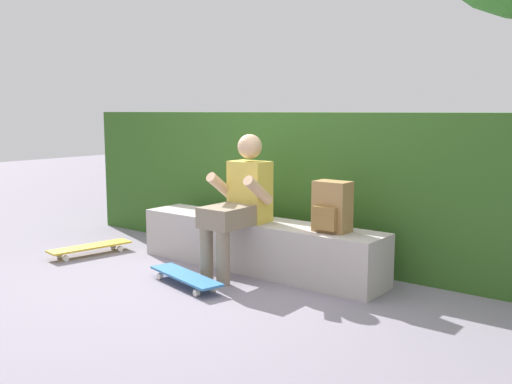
% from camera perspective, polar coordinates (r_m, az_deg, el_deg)
% --- Properties ---
extents(ground_plane, '(24.00, 24.00, 0.00)m').
position_cam_1_polar(ground_plane, '(4.86, -2.45, -8.53)').
color(ground_plane, gray).
extents(bench_main, '(2.37, 0.45, 0.44)m').
position_cam_1_polar(bench_main, '(5.06, 0.10, -5.26)').
color(bench_main, '#B4ABA7').
rests_on(bench_main, ground).
extents(person_skater, '(0.49, 0.62, 1.19)m').
position_cam_1_polar(person_skater, '(4.84, -1.67, -0.82)').
color(person_skater, gold).
rests_on(person_skater, ground).
extents(skateboard_near_person, '(0.82, 0.39, 0.09)m').
position_cam_1_polar(skateboard_near_person, '(4.67, -7.00, -8.31)').
color(skateboard_near_person, teal).
rests_on(skateboard_near_person, ground).
extents(skateboard_beside_bench, '(0.34, 0.82, 0.09)m').
position_cam_1_polar(skateboard_beside_bench, '(5.83, -16.11, -5.28)').
color(skateboard_beside_bench, gold).
rests_on(skateboard_beside_bench, ground).
extents(backpack_on_bench, '(0.28, 0.23, 0.40)m').
position_cam_1_polar(backpack_on_bench, '(4.56, 7.51, -1.52)').
color(backpack_on_bench, '#A37A47').
rests_on(backpack_on_bench, bench_main).
extents(hedge_row, '(5.99, 0.73, 1.37)m').
position_cam_1_polar(hedge_row, '(5.45, 8.16, 0.58)').
color(hedge_row, '#305A20').
rests_on(hedge_row, ground).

